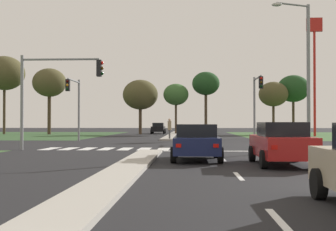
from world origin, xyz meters
name	(u,v)px	position (x,y,z in m)	size (l,w,h in m)	color
ground_plane	(161,145)	(0.00, 30.00, 0.00)	(200.00, 200.00, 0.00)	black
median_island_near	(118,175)	(0.00, 11.00, 0.07)	(1.20, 22.00, 0.14)	#ADA89E
median_island_far	(174,134)	(0.00, 55.00, 0.07)	(1.20, 36.00, 0.14)	gray
lane_dash_near	(280,221)	(3.50, 5.45, 0.01)	(0.14, 2.00, 0.01)	silver
lane_dash_second	(239,176)	(3.50, 11.45, 0.01)	(0.14, 2.00, 0.01)	silver
lane_dash_third	(223,159)	(3.50, 17.45, 0.01)	(0.14, 2.00, 0.01)	silver
stop_bar_near	(221,151)	(3.80, 23.00, 0.01)	(6.40, 0.50, 0.01)	silver
crosswalk_bar_near	(50,149)	(-6.40, 24.80, 0.01)	(0.70, 2.80, 0.01)	silver
crosswalk_bar_second	(69,149)	(-5.25, 24.80, 0.01)	(0.70, 2.80, 0.01)	silver
crosswalk_bar_third	(87,149)	(-4.10, 24.80, 0.01)	(0.70, 2.80, 0.01)	silver
crosswalk_bar_fourth	(106,149)	(-2.95, 24.80, 0.01)	(0.70, 2.80, 0.01)	silver
crosswalk_bar_fifth	(125,149)	(-1.80, 24.80, 0.01)	(0.70, 2.80, 0.01)	silver
crosswalk_bar_sixth	(144,149)	(-0.65, 24.80, 0.01)	(0.70, 2.80, 0.01)	silver
crosswalk_bar_seventh	(164,149)	(0.50, 24.80, 0.01)	(0.70, 2.80, 0.01)	silver
car_red_near	(281,143)	(5.48, 15.06, 0.82)	(1.98, 4.53, 1.60)	#A31919
car_navy_second	(196,142)	(2.34, 16.95, 0.78)	(2.05, 4.33, 1.52)	#161E47
car_black_third	(158,128)	(-2.42, 61.70, 0.80)	(1.98, 4.64, 1.56)	black
traffic_signal_near_left	(52,84)	(-5.83, 23.40, 3.79)	(4.83, 0.32, 5.47)	gray
traffic_signal_far_left	(75,98)	(-7.60, 35.19, 3.64)	(0.32, 3.91, 5.33)	gray
traffic_signal_far_right	(257,97)	(7.60, 35.22, 3.73)	(0.32, 3.88, 5.48)	gray
street_lamp_second	(305,68)	(8.60, 23.73, 4.70)	(2.32, 1.09, 8.31)	gray
pedestrian_at_median	(170,126)	(0.26, 38.18, 1.25)	(0.34, 0.34, 1.82)	#4C4C4C
fastfood_pole_sign	(314,51)	(16.49, 50.34, 9.83)	(1.80, 0.40, 13.72)	red
treeline_near	(4,73)	(-23.55, 58.52, 8.40)	(5.54, 5.54, 10.79)	#423323
treeline_second	(49,83)	(-16.93, 57.58, 6.95)	(4.53, 4.53, 8.94)	#423323
treeline_third	(140,95)	(-4.61, 58.16, 5.34)	(4.76, 4.76, 7.39)	#423323
treeline_fourth	(176,95)	(0.22, 57.81, 5.32)	(3.38, 3.38, 6.80)	#423323
treeline_fifth	(206,84)	(4.24, 58.16, 6.78)	(3.69, 3.69, 8.42)	#423323
treeline_sixth	(273,94)	(13.39, 59.05, 5.42)	(3.94, 3.94, 7.13)	#423323
treeline_seventh	(293,89)	(16.37, 60.42, 6.25)	(4.38, 4.38, 8.15)	#423323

